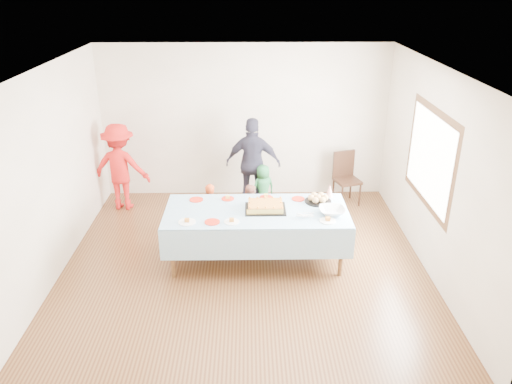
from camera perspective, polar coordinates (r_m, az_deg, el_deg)
The scene contains 22 objects.
ground at distance 7.08m, azimuth -1.32°, elevation -8.23°, with size 5.00×5.00×0.00m, color #4A2815.
room_walls at distance 6.32m, azimuth -0.97°, elevation 5.53°, with size 5.04×5.04×2.72m.
party_table at distance 6.83m, azimuth 0.05°, elevation -2.51°, with size 2.50×1.10×0.78m.
birthday_cake at distance 6.81m, azimuth 1.08°, elevation -1.67°, with size 0.55×0.43×0.10m.
rolls_tray at distance 7.08m, azimuth 7.11°, elevation -0.78°, with size 0.37×0.37×0.11m.
punch_bowl at distance 6.76m, azimuth 8.68°, elevation -2.17°, with size 0.35×0.35×0.09m, color silver.
party_hat at distance 7.26m, azimuth 8.41°, elevation 0.17°, with size 0.11×0.11×0.19m, color white.
fork_pile at distance 6.63m, azimuth 5.56°, elevation -2.63°, with size 0.24×0.18×0.07m, color white, non-canonical shape.
plate_red_far_a at distance 7.16m, azimuth -6.84°, elevation -0.87°, with size 0.20×0.20×0.01m, color red.
plate_red_far_b at distance 7.15m, azimuth -3.25°, elevation -0.76°, with size 0.18×0.18×0.01m, color red.
plate_red_far_c at distance 7.18m, azimuth 1.16°, elevation -0.62°, with size 0.19×0.19×0.01m, color red.
plate_red_far_d at distance 7.15m, azimuth 4.85°, elevation -0.78°, with size 0.19×0.19×0.01m, color red.
plate_red_near at distance 6.50m, azimuth -5.04°, elevation -3.43°, with size 0.20×0.20×0.01m, color red.
plate_white_left at distance 6.54m, azimuth -7.88°, elevation -3.42°, with size 0.23×0.23×0.01m, color white.
plate_white_mid at distance 6.49m, azimuth -2.79°, elevation -3.41°, with size 0.20×0.20×0.01m, color white.
plate_white_right at distance 6.58m, azimuth 8.19°, elevation -3.28°, with size 0.21×0.21×0.01m, color white.
dining_chair at distance 8.86m, azimuth 10.20°, elevation 1.96°, with size 0.50×0.50×0.92m.
toddler_left at distance 7.68m, azimuth -5.23°, elevation -1.99°, with size 0.31×0.20×0.85m, color #C34218.
toddler_mid at distance 8.40m, azimuth 0.82°, elevation 0.41°, with size 0.41×0.27×0.83m, color #236A39.
toddler_right at distance 7.77m, azimuth -0.75°, elevation -1.85°, with size 0.38×0.30×0.78m, color #AE6451.
adult_left at distance 8.72m, azimuth -15.25°, elevation 2.77°, with size 0.97×0.56×1.50m, color red.
adult_right at distance 8.44m, azimuth -0.32°, elevation 3.26°, with size 0.93×0.39×1.58m, color #2E2D3E.
Camera 1 is at (0.07, -6.00, 3.75)m, focal length 35.00 mm.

